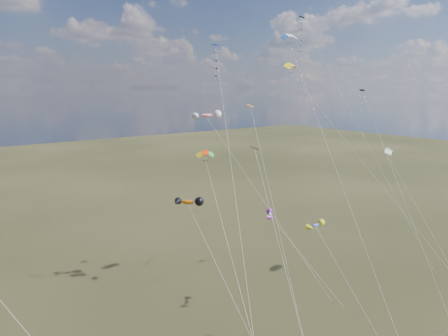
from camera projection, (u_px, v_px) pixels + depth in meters
diamond_black_high at (311, 53)px, 60.29m from camera, size 13.51×18.32×38.69m
diamond_navy_tall at (219, 86)px, 44.83m from camera, size 9.84×20.52×33.15m
diamond_black_mid at (273, 222)px, 39.63m from camera, size 3.66×13.73×22.08m
diamond_navy_right at (365, 118)px, 61.51m from camera, size 5.43×18.53×27.95m
diamond_orange_center at (265, 169)px, 52.56m from camera, size 6.42×17.25×25.85m
parafoil_yellow at (292, 66)px, 59.06m from camera, size 16.15×22.15×32.22m
parafoil_blue_white at (290, 37)px, 55.30m from camera, size 12.68×29.99×35.97m
parafoil_striped at (390, 150)px, 60.42m from camera, size 2.89×14.41×19.64m
parafoil_tricolor at (206, 155)px, 40.13m from camera, size 5.84×18.70×22.21m
novelty_orange_black at (188, 203)px, 41.32m from camera, size 4.62×11.34×17.12m
novelty_white_purple at (270, 215)px, 51.51m from camera, size 7.55×8.95×12.56m
novelty_redwhite_stripe at (207, 116)px, 58.08m from camera, size 9.72×19.37×24.92m
novelty_blue_yellow at (316, 226)px, 43.22m from camera, size 3.90×9.62×14.01m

